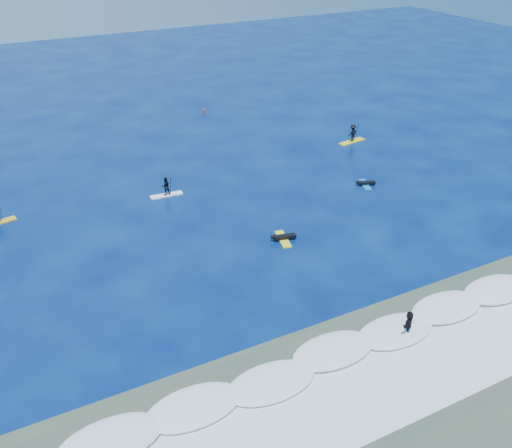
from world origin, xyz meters
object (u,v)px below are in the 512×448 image
sup_paddler_right (352,134)px  wave_surfer (408,324)px  prone_paddler_far (365,184)px  prone_paddler_near (283,238)px  marker_buoy (204,111)px  sup_paddler_center (166,188)px

sup_paddler_right → wave_surfer: 29.43m
sup_paddler_right → prone_paddler_far: sup_paddler_right is taller
prone_paddler_near → marker_buoy: size_ratio=3.80×
sup_paddler_right → prone_paddler_far: size_ratio=1.39×
prone_paddler_far → sup_paddler_right: bearing=-8.1°
prone_paddler_near → marker_buoy: marker_buoy is taller
prone_paddler_far → wave_surfer: (-9.77, -16.71, 0.69)m
sup_paddler_center → marker_buoy: bearing=62.8°
sup_paddler_center → prone_paddler_near: bearing=-60.6°
marker_buoy → prone_paddler_near: bearing=-101.9°
prone_paddler_far → marker_buoy: (-4.64, 24.03, 0.13)m
prone_paddler_near → sup_paddler_right: bearing=-35.7°
prone_paddler_far → wave_surfer: 19.37m
sup_paddler_right → marker_buoy: sup_paddler_right is taller
prone_paddler_near → sup_paddler_center: bearing=39.1°
sup_paddler_right → prone_paddler_near: size_ratio=1.27×
prone_paddler_near → marker_buoy: (6.02, 28.63, 0.11)m
sup_paddler_right → prone_paddler_near: sup_paddler_right is taller
sup_paddler_right → sup_paddler_center: bearing=178.4°
sup_paddler_center → prone_paddler_far: size_ratio=1.22×
sup_paddler_center → marker_buoy: size_ratio=4.22×
sup_paddler_right → wave_surfer: bearing=-129.5°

